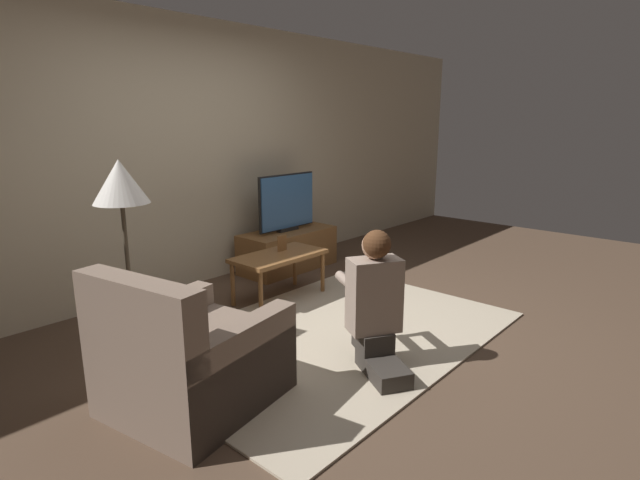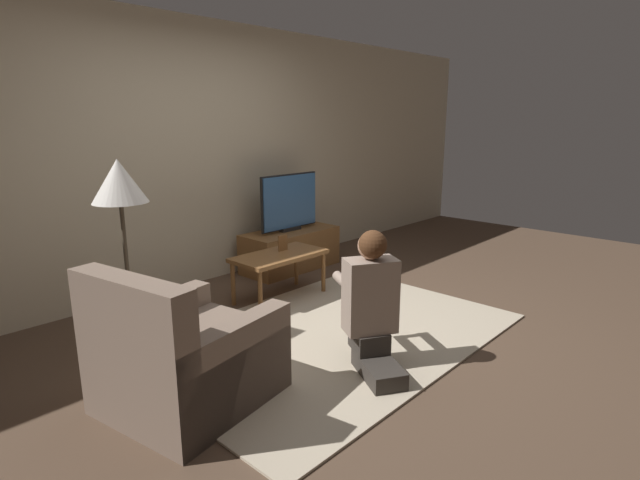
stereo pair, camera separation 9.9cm
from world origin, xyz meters
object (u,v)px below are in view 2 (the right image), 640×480
tv (289,202)px  coffee_table (279,259)px  floor_lamp (120,192)px  armchair (185,360)px  person_kneeling (371,302)px

tv → coffee_table: tv is taller
tv → coffee_table: size_ratio=0.91×
floor_lamp → coffee_table: bearing=-0.8°
armchair → person_kneeling: size_ratio=1.08×
person_kneeling → coffee_table: bearing=-78.1°
tv → armchair: (-2.33, -1.54, -0.48)m
coffee_table → person_kneeling: (-0.50, -1.44, 0.09)m
coffee_table → person_kneeling: person_kneeling is taller
tv → armchair: 2.83m
tv → armchair: size_ratio=0.79×
floor_lamp → armchair: (-0.14, -0.93, -0.88)m
person_kneeling → armchair: bearing=4.9°
floor_lamp → armchair: size_ratio=1.36×
coffee_table → armchair: armchair is taller
coffee_table → armchair: bearing=-150.2°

